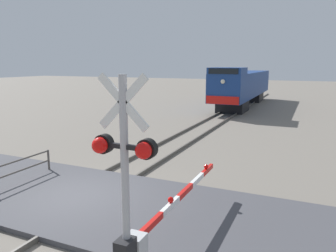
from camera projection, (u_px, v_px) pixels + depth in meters
The scene contains 8 objects.
ground_plane at pixel (78, 200), 10.42m from camera, with size 160.00×160.00×0.00m, color slate.
rail_track_left at pixel (61, 194), 10.69m from camera, with size 0.08×80.00×0.15m, color #59544C.
rail_track_right at pixel (97, 201), 10.12m from camera, with size 0.08×80.00×0.15m, color #59544C.
road_surface at pixel (78, 198), 10.41m from camera, with size 36.00×4.81×0.15m, color #47474C.
locomotive at pixel (243, 86), 32.95m from camera, with size 2.80×16.62×3.95m.
crossing_signal at pixel (124, 166), 5.50m from camera, with size 1.18×0.33×4.14m.
crossing_gate at pixel (151, 237), 6.71m from camera, with size 0.36×5.45×1.26m.
guard_railing at pixel (22, 167), 11.72m from camera, with size 0.08×2.63×0.95m.
Camera 1 is at (6.61, -7.76, 4.29)m, focal length 34.92 mm.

